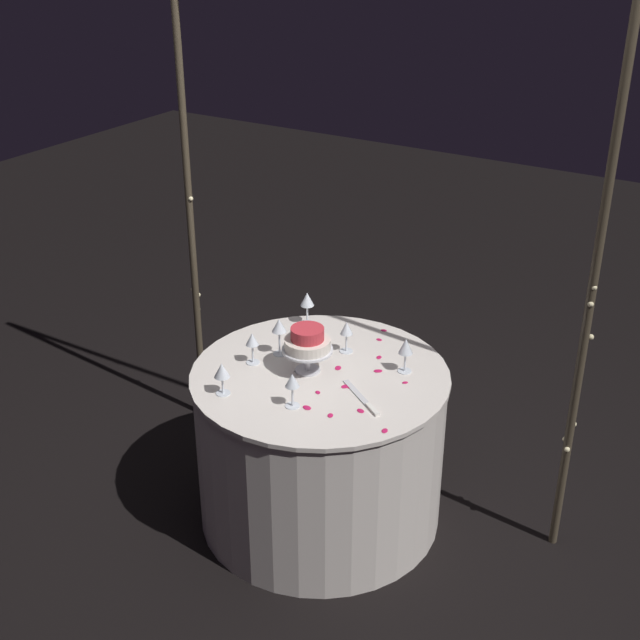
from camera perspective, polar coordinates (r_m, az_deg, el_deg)
ground_plane at (r=4.09m, az=0.00°, el=-12.75°), size 12.00×12.00×0.00m
decorative_arch at (r=3.65m, az=3.17°, el=9.58°), size 2.04×0.06×2.38m
main_table at (r=3.86m, az=0.00°, el=-8.41°), size 1.12×1.12×0.76m
tiered_cake at (r=3.61m, az=-0.85°, el=-1.53°), size 0.22×0.22×0.21m
wine_glass_0 at (r=3.70m, az=-4.56°, el=-1.42°), size 0.06×0.06×0.15m
wine_glass_1 at (r=3.38m, az=-1.87°, el=-4.19°), size 0.06×0.06×0.15m
wine_glass_2 at (r=4.03m, az=-0.87°, el=1.31°), size 0.07×0.07×0.16m
wine_glass_3 at (r=3.63m, az=5.75°, el=-1.85°), size 0.06×0.06×0.16m
wine_glass_4 at (r=3.75m, az=-2.75°, el=-0.49°), size 0.07×0.07×0.17m
wine_glass_5 at (r=3.78m, az=1.74°, el=-0.65°), size 0.06×0.06×0.15m
wine_glass_6 at (r=3.49m, az=-6.58°, el=-3.45°), size 0.07×0.07×0.14m
cake_knife at (r=3.47m, az=2.90°, el=-5.34°), size 0.26×0.19×0.01m
rose_petal_0 at (r=3.68m, az=3.90°, el=-3.42°), size 0.05×0.04×0.00m
rose_petal_1 at (r=3.69m, az=1.22°, el=-3.23°), size 0.04×0.05×0.00m
rose_petal_2 at (r=3.42m, az=-0.88°, el=-5.88°), size 0.05×0.04×0.00m
rose_petal_3 at (r=3.56m, az=2.00°, el=-4.49°), size 0.03×0.03×0.00m
rose_petal_4 at (r=3.61m, az=5.72°, el=-4.18°), size 0.03×0.03×0.00m
rose_petal_5 at (r=3.37m, az=0.70°, el=-6.40°), size 0.03×0.04×0.00m
rose_petal_6 at (r=3.52m, az=-0.15°, el=-4.86°), size 0.03×0.03×0.00m
rose_petal_7 at (r=3.79m, az=3.97°, el=-2.50°), size 0.03×0.04×0.00m
rose_petal_8 at (r=3.56m, az=1.70°, el=-4.46°), size 0.04×0.05×0.00m
rose_petal_9 at (r=4.02m, az=4.29°, el=-0.70°), size 0.03×0.03×0.00m
rose_petal_10 at (r=3.93m, az=3.97°, el=-1.32°), size 0.03×0.02×0.00m
rose_petal_11 at (r=3.41m, az=2.73°, el=-6.09°), size 0.04×0.04×0.00m
rose_petal_12 at (r=3.29m, az=4.35°, el=-7.39°), size 0.03×0.04×0.00m
rose_petal_13 at (r=3.89m, az=-0.77°, el=-1.57°), size 0.04×0.04×0.00m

